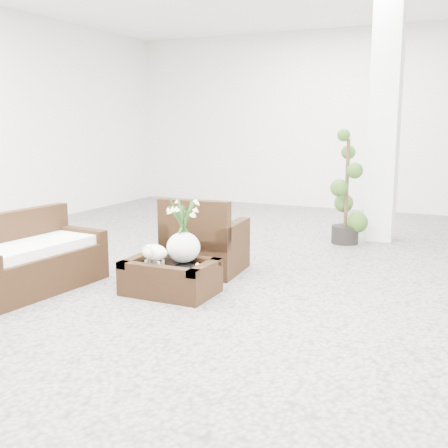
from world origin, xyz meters
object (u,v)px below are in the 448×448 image
at_px(coffee_table, 170,279).
at_px(loveseat, 32,252).
at_px(armchair, 206,234).
at_px(topiary, 347,188).

distance_m(coffee_table, loveseat, 1.46).
distance_m(armchair, loveseat, 1.92).
xyz_separation_m(loveseat, topiary, (2.42, 3.61, 0.40)).
bearing_deg(loveseat, coffee_table, -65.09).
bearing_deg(coffee_table, topiary, 71.17).
bearing_deg(loveseat, topiary, -28.58).
bearing_deg(loveseat, armchair, -37.02).
relative_size(armchair, topiary, 0.55).
distance_m(loveseat, topiary, 4.37).
bearing_deg(topiary, loveseat, -123.86).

